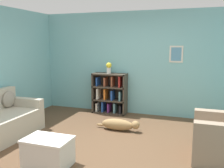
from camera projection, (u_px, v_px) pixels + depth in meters
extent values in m
plane|color=brown|center=(105.00, 145.00, 4.47)|extent=(14.00, 14.00, 0.00)
cube|color=#7AB7BC|center=(136.00, 63.00, 6.36)|extent=(5.60, 0.10, 2.60)
cube|color=silver|center=(176.00, 54.00, 5.94)|extent=(0.32, 0.02, 0.40)
cube|color=#568EAD|center=(176.00, 54.00, 5.93)|extent=(0.24, 0.01, 0.32)
cube|color=#B7AD99|center=(24.00, 102.00, 5.39)|extent=(0.89, 0.16, 0.19)
ellipsoid|color=gray|center=(9.00, 99.00, 5.29)|extent=(0.14, 0.36, 0.36)
cube|color=#42382D|center=(95.00, 92.00, 6.60)|extent=(0.04, 0.35, 1.04)
cube|color=#42382D|center=(125.00, 94.00, 6.33)|extent=(0.04, 0.35, 1.04)
cube|color=#42382D|center=(112.00, 92.00, 6.62)|extent=(0.88, 0.02, 1.04)
cube|color=#42382D|center=(110.00, 112.00, 6.54)|extent=(0.88, 0.35, 0.04)
cube|color=#42382D|center=(110.00, 100.00, 6.49)|extent=(0.88, 0.35, 0.04)
cube|color=#42382D|center=(110.00, 87.00, 6.43)|extent=(0.88, 0.35, 0.04)
cube|color=#42382D|center=(110.00, 74.00, 6.38)|extent=(0.88, 0.35, 0.04)
cube|color=silver|center=(98.00, 107.00, 6.62)|extent=(0.04, 0.26, 0.23)
cube|color=silver|center=(99.00, 93.00, 6.55)|extent=(0.04, 0.26, 0.28)
cube|color=#234C9E|center=(98.00, 81.00, 6.51)|extent=(0.03, 0.26, 0.23)
cube|color=#234C9E|center=(104.00, 107.00, 6.56)|extent=(0.04, 0.26, 0.28)
cube|color=orange|center=(106.00, 94.00, 6.49)|extent=(0.04, 0.26, 0.28)
cube|color=brown|center=(106.00, 82.00, 6.44)|extent=(0.04, 0.26, 0.23)
cube|color=#7A2D84|center=(109.00, 108.00, 6.52)|extent=(0.03, 0.26, 0.25)
cube|color=#234C9E|center=(113.00, 95.00, 6.43)|extent=(0.04, 0.26, 0.24)
cube|color=brown|center=(113.00, 81.00, 6.37)|extent=(0.03, 0.26, 0.26)
cube|color=#60939E|center=(115.00, 108.00, 6.46)|extent=(0.04, 0.26, 0.27)
cube|color=#60939E|center=(121.00, 96.00, 6.36)|extent=(0.05, 0.26, 0.23)
cube|color=#B22823|center=(120.00, 81.00, 6.30)|extent=(0.04, 0.26, 0.28)
cube|color=black|center=(121.00, 109.00, 6.41)|extent=(0.05, 0.26, 0.21)
cube|color=gray|center=(222.00, 145.00, 3.92)|extent=(0.88, 0.90, 0.46)
cube|color=gray|center=(222.00, 118.00, 4.20)|extent=(0.88, 0.18, 0.22)
cube|color=silver|center=(48.00, 152.00, 3.70)|extent=(0.67, 0.45, 0.43)
cube|color=white|center=(48.00, 139.00, 3.66)|extent=(0.69, 0.48, 0.03)
ellipsoid|color=#9E7A4C|center=(117.00, 125.00, 5.23)|extent=(0.69, 0.22, 0.24)
sphere|color=#9E7A4C|center=(135.00, 125.00, 5.09)|extent=(0.17, 0.17, 0.17)
ellipsoid|color=#9E7A4C|center=(101.00, 125.00, 5.40)|extent=(0.20, 0.05, 0.05)
cylinder|color=silver|center=(109.00, 71.00, 6.37)|extent=(0.11, 0.11, 0.15)
sphere|color=yellow|center=(109.00, 65.00, 6.35)|extent=(0.14, 0.14, 0.14)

